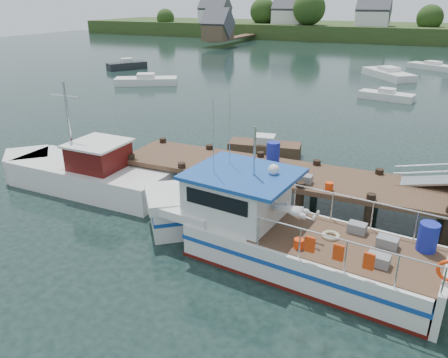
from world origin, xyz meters
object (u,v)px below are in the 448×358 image
at_px(dock, 439,173).
at_px(moored_a, 146,81).
at_px(moored_e, 127,65).
at_px(moored_far, 433,66).
at_px(work_boat, 84,172).
at_px(moored_d, 388,74).
at_px(moored_rowboat, 264,148).
at_px(lobster_boat, 272,231).
at_px(moored_b, 386,96).

height_order(dock, moored_a, dock).
bearing_deg(moored_e, dock, -17.69).
height_order(dock, moored_far, dock).
relative_size(work_boat, moored_far, 1.50).
bearing_deg(moored_d, moored_a, -154.47).
xyz_separation_m(dock, moored_e, (-33.42, 27.85, -1.77)).
bearing_deg(work_boat, moored_a, 118.62).
distance_m(dock, moored_e, 43.54).
xyz_separation_m(work_boat, moored_rowboat, (5.89, 7.38, -0.33)).
bearing_deg(moored_d, dock, -90.28).
bearing_deg(moored_rowboat, work_boat, -107.99).
bearing_deg(moored_e, work_boat, -35.01).
distance_m(work_boat, moored_d, 37.47).
xyz_separation_m(moored_a, moored_d, (21.21, 13.88, 0.03)).
relative_size(lobster_boat, moored_a, 1.72).
relative_size(work_boat, moored_d, 1.31).
distance_m(moored_rowboat, moored_d, 29.06).
xyz_separation_m(work_boat, moored_far, (13.94, 44.61, -0.38)).
xyz_separation_m(moored_a, moored_e, (-7.77, 7.60, 0.07)).
distance_m(work_boat, moored_e, 35.62).
xyz_separation_m(dock, work_boat, (-14.08, -2.06, -1.50)).
relative_size(moored_b, moored_e, 0.97).
relative_size(moored_rowboat, moored_far, 0.67).
bearing_deg(moored_far, dock, -73.72).
height_order(work_boat, moored_d, work_boat).
bearing_deg(moored_d, lobster_boat, -98.05).
height_order(moored_b, moored_d, moored_d).
distance_m(lobster_boat, moored_b, 26.68).
distance_m(moored_rowboat, moored_e, 33.82).
bearing_deg(moored_b, moored_a, 162.70).
distance_m(dock, moored_far, 42.58).
distance_m(moored_rowboat, moored_a, 22.97).
distance_m(moored_rowboat, moored_far, 38.08).
xyz_separation_m(moored_rowboat, moored_b, (4.66, 17.31, -0.05)).
xyz_separation_m(dock, moored_rowboat, (-8.19, 5.32, -1.83)).
relative_size(dock, moored_far, 2.80).
xyz_separation_m(work_boat, moored_b, (10.54, 24.69, -0.39)).
height_order(dock, moored_d, dock).
bearing_deg(moored_rowboat, moored_far, 98.38).
height_order(lobster_boat, moored_d, lobster_boat).
xyz_separation_m(lobster_boat, moored_e, (-28.73, 31.87, -0.45)).
bearing_deg(moored_far, moored_e, -140.09).
distance_m(moored_far, moored_b, 20.20).
xyz_separation_m(lobster_boat, work_boat, (-9.40, 1.95, -0.18)).
bearing_deg(moored_a, moored_rowboat, -48.82).
relative_size(moored_rowboat, moored_b, 0.87).
relative_size(moored_far, moored_d, 0.87).
height_order(moored_a, moored_e, moored_e).
relative_size(work_boat, moored_rowboat, 2.24).
height_order(dock, moored_b, dock).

